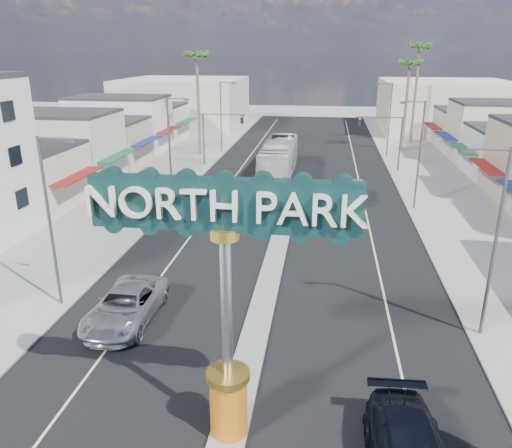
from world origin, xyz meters
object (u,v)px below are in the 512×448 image
(suv_left, at_px, (126,306))
(city_bus, at_px, (279,157))
(streetlight_l_far, at_px, (222,113))
(palm_left_far, at_px, (197,61))
(traffic_signal_right, at_px, (384,132))
(streetlight_l_mid, at_px, (171,144))
(streetlight_r_near, at_px, (493,236))
(palm_right_far, at_px, (420,53))
(streetlight_l_near, at_px, (52,215))
(gateway_sign, at_px, (226,283))
(car_parked_right, at_px, (353,191))
(traffic_signal_left, at_px, (219,129))
(streetlight_r_far, at_px, (388,116))
(palm_right_mid, at_px, (410,68))
(streetlight_r_mid, at_px, (418,150))
(car_parked_left, at_px, (222,200))

(suv_left, relative_size, city_bus, 0.46)
(streetlight_l_far, xyz_separation_m, palm_left_far, (-2.57, -2.00, 6.43))
(suv_left, bearing_deg, traffic_signal_right, 66.88)
(streetlight_l_mid, bearing_deg, streetlight_r_near, -43.79)
(streetlight_l_far, distance_m, palm_right_far, 28.29)
(streetlight_l_near, bearing_deg, gateway_sign, -37.55)
(suv_left, bearing_deg, car_parked_right, 63.25)
(traffic_signal_left, distance_m, streetlight_r_far, 21.20)
(streetlight_l_far, xyz_separation_m, suv_left, (3.90, -43.05, -4.21))
(palm_left_far, distance_m, city_bus, 17.21)
(gateway_sign, bearing_deg, streetlight_l_mid, 110.42)
(streetlight_r_far, bearing_deg, streetlight_l_far, 180.00)
(traffic_signal_right, distance_m, palm_right_far, 20.59)
(palm_left_far, height_order, palm_right_mid, palm_left_far)
(traffic_signal_right, relative_size, streetlight_r_near, 0.67)
(traffic_signal_left, xyz_separation_m, streetlight_l_mid, (-1.25, -13.99, 0.79))
(palm_right_mid, bearing_deg, palm_right_far, 71.57)
(streetlight_l_far, xyz_separation_m, streetlight_r_mid, (20.87, -22.00, 0.00))
(traffic_signal_right, xyz_separation_m, suv_left, (-15.72, -35.04, -3.42))
(streetlight_r_mid, bearing_deg, traffic_signal_left, 144.50)
(streetlight_l_mid, distance_m, suv_left, 21.82)
(gateway_sign, xyz_separation_m, streetlight_l_far, (-10.43, 50.02, -0.86))
(gateway_sign, bearing_deg, streetlight_l_near, 142.45)
(palm_left_far, xyz_separation_m, city_bus, (11.00, -9.06, -9.65))
(traffic_signal_right, bearing_deg, car_parked_left, -131.45)
(palm_right_mid, bearing_deg, streetlight_l_near, -116.99)
(streetlight_r_far, distance_m, car_parked_right, 21.22)
(gateway_sign, height_order, city_bus, gateway_sign)
(streetlight_l_far, height_order, car_parked_left, streetlight_l_far)
(streetlight_l_mid, relative_size, palm_left_far, 0.69)
(palm_right_mid, height_order, city_bus, palm_right_mid)
(streetlight_r_far, bearing_deg, suv_left, -111.51)
(palm_right_mid, bearing_deg, suv_left, -112.55)
(streetlight_r_mid, xyz_separation_m, streetlight_r_far, (0.00, 22.00, 0.00))
(palm_right_far, relative_size, car_parked_left, 2.76)
(streetlight_r_near, bearing_deg, palm_left_far, 120.36)
(streetlight_l_near, distance_m, suv_left, 5.84)
(gateway_sign, height_order, traffic_signal_left, gateway_sign)
(palm_left_far, relative_size, palm_right_far, 0.93)
(traffic_signal_left, xyz_separation_m, car_parked_right, (14.68, -12.20, -3.40))
(palm_left_far, bearing_deg, car_parked_right, -44.54)
(gateway_sign, bearing_deg, streetlight_r_near, 37.55)
(gateway_sign, bearing_deg, palm_right_mid, 76.47)
(car_parked_right, xyz_separation_m, city_bus, (-7.50, 9.15, 0.98))
(streetlight_l_far, distance_m, streetlight_r_near, 46.90)
(traffic_signal_right, bearing_deg, streetlight_r_mid, -84.90)
(streetlight_l_mid, bearing_deg, palm_right_mid, 47.97)
(car_parked_left, bearing_deg, streetlight_r_mid, 2.07)
(city_bus, bearing_deg, traffic_signal_left, 157.34)
(traffic_signal_left, bearing_deg, streetlight_l_near, -92.10)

